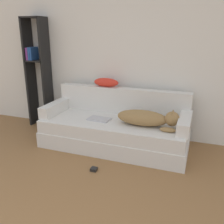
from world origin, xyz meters
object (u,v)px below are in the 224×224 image
object	(u,v)px
laptop	(99,119)
power_adapter	(94,169)
throw_pillow	(106,82)
bookshelf	(37,68)
couch	(114,133)
dog	(147,118)

from	to	relation	value
laptop	power_adapter	distance (m)	0.80
laptop	power_adapter	bearing A→B (deg)	-67.85
throw_pillow	power_adapter	world-z (taller)	throw_pillow
throw_pillow	bookshelf	size ratio (longest dim) A/B	0.21
couch	throw_pillow	xyz separation A→B (m)	(-0.26, 0.36, 0.65)
couch	bookshelf	size ratio (longest dim) A/B	1.13
laptop	throw_pillow	size ratio (longest dim) A/B	0.85
laptop	dog	bearing A→B (deg)	4.85
dog	bookshelf	bearing A→B (deg)	166.99
laptop	bookshelf	xyz separation A→B (m)	(-1.31, 0.46, 0.58)
couch	throw_pillow	world-z (taller)	throw_pillow
laptop	couch	bearing A→B (deg)	18.79
power_adapter	dog	bearing A→B (deg)	54.23
throw_pillow	couch	bearing A→B (deg)	-54.00
bookshelf	power_adapter	world-z (taller)	bookshelf
bookshelf	throw_pillow	bearing A→B (deg)	-2.00
couch	dog	world-z (taller)	dog
throw_pillow	bookshelf	bearing A→B (deg)	178.00
dog	throw_pillow	xyz separation A→B (m)	(-0.73, 0.42, 0.35)
laptop	bookshelf	size ratio (longest dim) A/B	0.18
couch	power_adapter	world-z (taller)	couch
throw_pillow	bookshelf	distance (m)	1.26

